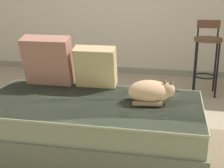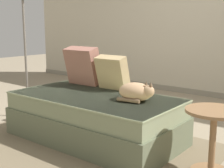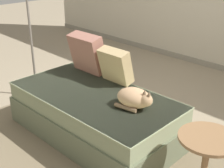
# 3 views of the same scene
# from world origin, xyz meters

# --- Properties ---
(ground_plane) EXTENTS (16.00, 16.00, 0.00)m
(ground_plane) POSITION_xyz_m (0.00, 0.00, 0.00)
(ground_plane) COLOR gray
(ground_plane) RESTS_ON ground
(wall_baseboard_trim) EXTENTS (8.00, 0.02, 0.09)m
(wall_baseboard_trim) POSITION_xyz_m (0.00, 2.20, 0.04)
(wall_baseboard_trim) COLOR gray
(wall_baseboard_trim) RESTS_ON ground
(couch) EXTENTS (1.75, 0.94, 0.46)m
(couch) POSITION_xyz_m (0.00, -0.40, 0.23)
(couch) COLOR #636B50
(couch) RESTS_ON ground
(throw_pillow_corner) EXTENTS (0.43, 0.26, 0.45)m
(throw_pillow_corner) POSITION_xyz_m (-0.48, -0.06, 0.68)
(throw_pillow_corner) COLOR #936051
(throw_pillow_corner) RESTS_ON couch
(throw_pillow_middle) EXTENTS (0.36, 0.22, 0.37)m
(throw_pillow_middle) POSITION_xyz_m (-0.05, -0.05, 0.64)
(throw_pillow_middle) COLOR tan
(throw_pillow_middle) RESTS_ON couch
(cat) EXTENTS (0.37, 0.29, 0.20)m
(cat) POSITION_xyz_m (0.46, -0.32, 0.54)
(cat) COLOR tan
(cat) RESTS_ON couch
(bar_stool_near_window) EXTENTS (0.34, 0.34, 0.92)m
(bar_stool_near_window) POSITION_xyz_m (0.97, 1.40, 0.58)
(bar_stool_near_window) COLOR black
(bar_stool_near_window) RESTS_ON ground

